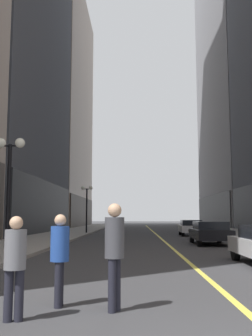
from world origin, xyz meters
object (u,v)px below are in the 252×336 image
(pedestrian_in_grey_suit, at_px, (15,260))
(street_lamp_left_far, at_px, (87,199))
(pedestrian_in_blue_hoodie, at_px, (60,253))
(street_lamp_left_near, at_px, (9,170))
(car_silver, at_px, (191,227))
(car_black, at_px, (210,232))
(pedestrian_with_orange_bag, at_px, (115,247))

(pedestrian_in_grey_suit, height_order, street_lamp_left_far, street_lamp_left_far)
(pedestrian_in_blue_hoodie, relative_size, street_lamp_left_near, 0.37)
(street_lamp_left_far, bearing_deg, car_silver, -15.05)
(pedestrian_in_grey_suit, distance_m, street_lamp_left_near, 8.39)
(car_black, distance_m, car_silver, 10.53)
(pedestrian_with_orange_bag, height_order, pedestrian_in_grey_suit, pedestrian_with_orange_bag)
(car_black, bearing_deg, pedestrian_with_orange_bag, -106.07)
(car_black, xyz_separation_m, pedestrian_with_orange_bag, (-4.68, -16.25, 0.36))
(car_silver, xyz_separation_m, pedestrian_with_orange_bag, (-5.05, -26.78, 0.36))
(car_black, distance_m, pedestrian_with_orange_bag, 16.92)
(pedestrian_with_orange_bag, relative_size, pedestrian_in_grey_suit, 1.14)
(street_lamp_left_near, relative_size, street_lamp_left_far, 1.00)
(pedestrian_with_orange_bag, xyz_separation_m, pedestrian_in_grey_suit, (-1.52, -0.67, -0.14))
(car_black, xyz_separation_m, pedestrian_in_blue_hoodie, (-5.69, -15.93, 0.23))
(pedestrian_with_orange_bag, height_order, street_lamp_left_near, street_lamp_left_near)
(pedestrian_in_grey_suit, relative_size, pedestrian_in_blue_hoodie, 0.98)
(car_silver, height_order, street_lamp_left_far, street_lamp_left_far)
(car_black, relative_size, pedestrian_in_grey_suit, 2.89)
(car_black, relative_size, street_lamp_left_near, 1.05)
(car_silver, distance_m, street_lamp_left_far, 9.88)
(pedestrian_with_orange_bag, relative_size, pedestrian_in_blue_hoodie, 1.11)
(pedestrian_with_orange_bag, bearing_deg, street_lamp_left_far, 98.10)
(car_black, bearing_deg, street_lamp_left_far, 124.24)
(car_black, relative_size, pedestrian_with_orange_bag, 2.54)
(pedestrian_with_orange_bag, height_order, pedestrian_in_blue_hoodie, pedestrian_with_orange_bag)
(street_lamp_left_near, height_order, street_lamp_left_far, same)
(car_black, relative_size, car_silver, 1.10)
(street_lamp_left_near, bearing_deg, car_black, 46.43)
(car_silver, bearing_deg, pedestrian_with_orange_bag, -100.68)
(pedestrian_in_grey_suit, bearing_deg, pedestrian_with_orange_bag, 23.71)
(car_silver, relative_size, pedestrian_with_orange_bag, 2.31)
(car_black, bearing_deg, car_silver, 88.00)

